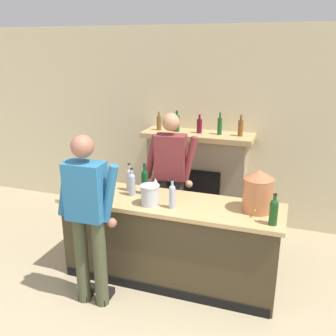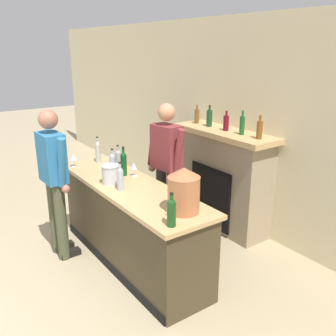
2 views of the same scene
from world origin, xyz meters
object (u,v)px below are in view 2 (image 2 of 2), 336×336
at_px(person_customer, 54,179).
at_px(person_bartender, 166,167).
at_px(wine_bottle_rose_blush, 171,211).
at_px(wine_bottle_cabernet_heavy, 98,151).
at_px(copper_dispenser, 184,190).
at_px(wine_glass_near_bucket, 73,158).
at_px(wine_glass_mid_counter, 134,167).
at_px(wine_bottle_port_short, 120,178).
at_px(wine_bottle_riesling_slim, 118,159).
at_px(wine_bottle_merlot_tall, 124,163).
at_px(ice_bucket_steel, 111,174).
at_px(wine_bottle_burgundy_dark, 113,163).
at_px(fireplace_stone, 223,178).

relative_size(person_customer, person_bartender, 0.99).
bearing_deg(wine_bottle_rose_blush, person_customer, -165.60).
height_order(person_customer, wine_bottle_cabernet_heavy, person_customer).
height_order(copper_dispenser, wine_bottle_rose_blush, copper_dispenser).
xyz_separation_m(person_customer, wine_glass_near_bucket, (-0.38, 0.38, 0.09)).
height_order(wine_bottle_cabernet_heavy, wine_glass_mid_counter, wine_bottle_cabernet_heavy).
relative_size(person_bartender, wine_bottle_rose_blush, 5.81).
relative_size(wine_bottle_port_short, wine_bottle_cabernet_heavy, 0.91).
xyz_separation_m(copper_dispenser, wine_bottle_rose_blush, (0.17, -0.26, -0.08)).
distance_m(wine_bottle_riesling_slim, wine_bottle_merlot_tall, 0.20).
height_order(ice_bucket_steel, wine_bottle_burgundy_dark, wine_bottle_burgundy_dark).
height_order(wine_bottle_cabernet_heavy, wine_bottle_riesling_slim, wine_bottle_cabernet_heavy).
relative_size(person_bartender, wine_glass_mid_counter, 10.70).
xyz_separation_m(person_customer, wine_glass_mid_counter, (0.37, 0.81, 0.09)).
relative_size(wine_bottle_port_short, wine_glass_mid_counter, 1.88).
bearing_deg(copper_dispenser, wine_bottle_merlot_tall, 177.65).
bearing_deg(wine_bottle_riesling_slim, wine_bottle_cabernet_heavy, -173.22).
distance_m(copper_dispenser, wine_bottle_riesling_slim, 1.41).
relative_size(ice_bucket_steel, wine_bottle_merlot_tall, 0.61).
xyz_separation_m(person_bartender, wine_bottle_burgundy_dark, (-0.24, -0.60, 0.11)).
bearing_deg(wine_bottle_burgundy_dark, person_bartender, 68.65).
relative_size(copper_dispenser, ice_bucket_steel, 2.02).
bearing_deg(wine_bottle_rose_blush, wine_bottle_burgundy_dark, 171.50).
height_order(copper_dispenser, wine_bottle_cabernet_heavy, copper_dispenser).
distance_m(wine_bottle_port_short, wine_bottle_riesling_slim, 0.67).
distance_m(fireplace_stone, person_bartender, 0.91).
relative_size(wine_bottle_cabernet_heavy, wine_bottle_riesling_slim, 1.07).
distance_m(person_customer, wine_bottle_riesling_slim, 0.78).
xyz_separation_m(person_bartender, ice_bucket_steel, (0.04, -0.77, 0.07)).
bearing_deg(fireplace_stone, person_customer, -103.68).
bearing_deg(ice_bucket_steel, wine_bottle_merlot_tall, 122.49).
bearing_deg(wine_glass_mid_counter, copper_dispenser, -6.76).
bearing_deg(copper_dispenser, wine_bottle_port_short, -165.36).
bearing_deg(fireplace_stone, wine_glass_mid_counter, -96.26).
xyz_separation_m(person_customer, copper_dispenser, (1.48, 0.68, 0.19)).
height_order(fireplace_stone, wine_glass_mid_counter, fireplace_stone).
distance_m(wine_bottle_burgundy_dark, wine_glass_mid_counter, 0.27).
xyz_separation_m(person_customer, person_bartender, (0.40, 1.25, 0.01)).
height_order(person_customer, wine_bottle_port_short, person_customer).
bearing_deg(ice_bucket_steel, person_bartender, 92.91).
bearing_deg(wine_bottle_merlot_tall, ice_bucket_steel, -57.51).
bearing_deg(copper_dispenser, wine_glass_near_bucket, -170.75).
xyz_separation_m(person_customer, ice_bucket_steel, (0.44, 0.48, 0.08)).
bearing_deg(wine_bottle_rose_blush, copper_dispenser, 123.55).
height_order(wine_bottle_burgundy_dark, wine_glass_mid_counter, wine_bottle_burgundy_dark).
bearing_deg(fireplace_stone, wine_bottle_rose_blush, -55.83).
bearing_deg(wine_glass_mid_counter, person_customer, -114.49).
relative_size(wine_bottle_merlot_tall, wine_glass_mid_counter, 2.11).
xyz_separation_m(copper_dispenser, wine_bottle_merlot_tall, (-1.20, 0.05, -0.06)).
relative_size(person_bartender, wine_glass_near_bucket, 10.98).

